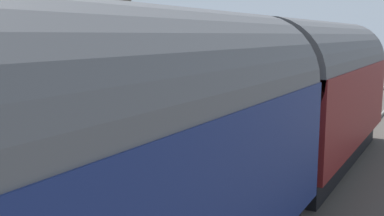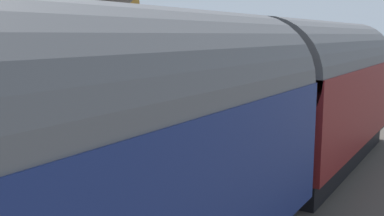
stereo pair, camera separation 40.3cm
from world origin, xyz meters
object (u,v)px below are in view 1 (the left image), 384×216
planter_edge_near (226,94)px  bench_mid_platform (260,91)px  bench_near_building (240,97)px  bench_by_lamp (212,104)px  tree_behind_building (97,7)px  planter_edge_far (204,94)px  planter_under_sign (155,102)px  planter_bench_left (191,101)px  station_sign_board (218,91)px  train (269,110)px  planter_by_door (93,113)px  bench_platform_end (274,85)px

planter_edge_near → bench_mid_platform: bearing=-52.2°
bench_near_building → bench_by_lamp: bearing=177.8°
bench_mid_platform → tree_behind_building: 10.08m
planter_edge_far → planter_edge_near: planter_edge_far is taller
bench_near_building → tree_behind_building: size_ratio=0.19×
tree_behind_building → planter_under_sign: bearing=-124.4°
planter_bench_left → bench_mid_platform: bearing=-27.1°
planter_bench_left → station_sign_board: bearing=-137.3°
planter_under_sign → tree_behind_building: tree_behind_building is taller
train → tree_behind_building: size_ratio=2.26×
bench_by_lamp → planter_by_door: (-2.61, 3.28, -0.22)m
bench_platform_end → tree_behind_building: (-2.54, 9.08, 3.89)m
bench_near_building → bench_by_lamp: size_ratio=1.00×
planter_bench_left → tree_behind_building: size_ratio=0.11×
train → station_sign_board: (2.93, 2.78, -0.04)m
bench_near_building → planter_edge_near: bench_near_building is taller
train → planter_by_door: size_ratio=16.11×
train → planter_under_sign: (4.30, 6.14, -0.82)m
planter_under_sign → planter_edge_near: (3.86, -1.11, -0.06)m
bench_by_lamp → planter_by_door: bearing=128.5°
bench_mid_platform → planter_by_door: 7.89m
bench_near_building → planter_bench_left: bearing=119.8°
bench_platform_end → planter_bench_left: 5.94m
bench_platform_end → planter_under_sign: 7.61m
bench_by_lamp → bench_mid_platform: (4.54, -0.02, 0.00)m
planter_edge_far → planter_by_door: bearing=160.0°
planter_by_door → planter_edge_near: bearing=-18.6°
planter_bench_left → planter_edge_near: (2.30, -0.45, 0.07)m
planter_under_sign → planter_edge_far: 2.59m
train → bench_by_lamp: size_ratio=12.07×
planter_edge_far → planter_edge_near: (1.39, -0.34, -0.14)m
bench_near_building → train: bearing=-151.2°
bench_mid_platform → planter_bench_left: 3.64m
planter_edge_near → planter_under_sign: bearing=164.0°
bench_by_lamp → planter_edge_near: 3.80m
planter_under_sign → tree_behind_building: bearing=55.6°
bench_near_building → planter_bench_left: bench_near_building is taller
station_sign_board → planter_edge_far: bearing=34.1°
planter_by_door → planter_edge_near: planter_edge_near is taller
train → bench_platform_end: 12.31m
bench_platform_end → planter_bench_left: (-5.75, 1.44, -0.20)m
planter_by_door → train: bearing=-105.2°
train → planter_edge_far: bearing=38.4°
station_sign_board → planter_by_door: bearing=102.9°
bench_mid_platform → planter_under_sign: (-4.80, 2.32, -0.07)m
train → station_sign_board: 4.04m
planter_bench_left → tree_behind_building: 9.24m
station_sign_board → tree_behind_building: 12.44m
planter_by_door → tree_behind_building: (7.13, 5.99, 4.11)m
planter_edge_near → planter_by_door: bearing=161.4°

